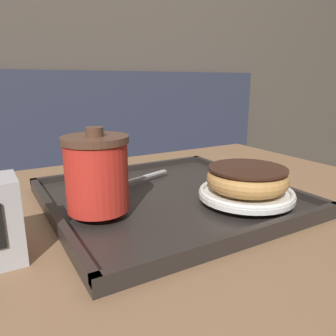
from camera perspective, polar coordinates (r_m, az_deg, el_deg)
wall_behind at (r=1.61m, az=-20.22°, el=22.76°), size 8.00×0.05×2.40m
booth_bench at (r=1.60m, az=-5.56°, el=-8.80°), size 1.58×0.44×1.00m
cafe_table at (r=0.68m, az=3.63°, el=-19.54°), size 0.91×0.76×0.75m
serving_tray at (r=0.59m, az=-0.00°, el=-5.33°), size 0.40×0.39×0.02m
coffee_cup_front at (r=0.49m, az=-12.30°, el=-0.86°), size 0.10×0.10×0.12m
plate_with_chocolate_donut at (r=0.56m, az=13.46°, el=-4.28°), size 0.16×0.16×0.01m
donut_chocolate_glazed at (r=0.55m, az=13.62°, el=-1.74°), size 0.13×0.13×0.04m
spoon at (r=0.62m, az=-8.14°, el=-2.47°), size 0.16×0.06×0.01m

